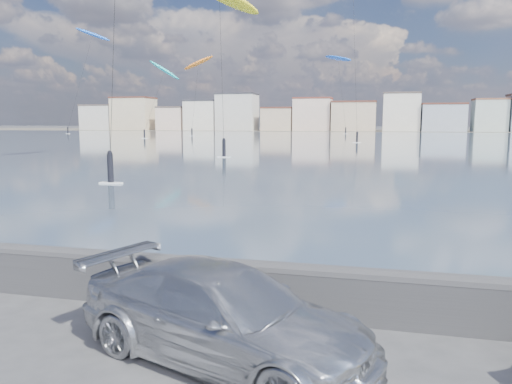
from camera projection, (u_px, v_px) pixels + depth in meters
ground at (126, 374)px, 7.38m from camera, size 700.00×700.00×0.00m
bay_water at (360, 141)px, 95.33m from camera, size 500.00×177.00×0.00m
far_shore_strip at (371, 130)px, 199.63m from camera, size 500.00×60.00×0.00m
seawall at (191, 280)px, 9.89m from camera, size 400.00×0.36×1.08m
far_buildings at (374, 115)px, 185.01m from camera, size 240.79×13.26×14.60m
car_silver at (224, 315)px, 7.72m from camera, size 5.44×3.64×1.46m
kitesurfer_6 at (164, 71)px, 120.16m from camera, size 7.53×18.37×18.43m
kitesurfer_8 at (93, 35)px, 153.03m from camera, size 10.93×14.27×32.51m
kitesurfer_9 at (198, 64)px, 132.83m from camera, size 8.26×12.37×21.51m
kitesurfer_11 at (338, 59)px, 154.41m from camera, size 10.51×16.84×24.95m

